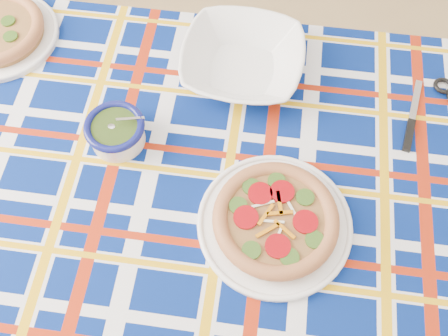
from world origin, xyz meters
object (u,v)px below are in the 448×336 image
(pesto_bowl, at_px, (116,131))
(serving_bowl, at_px, (242,61))
(dining_table, at_px, (188,209))
(main_focaccia_plate, at_px, (276,219))

(pesto_bowl, relative_size, serving_bowl, 0.46)
(pesto_bowl, height_order, serving_bowl, pesto_bowl)
(dining_table, distance_m, main_focaccia_plate, 0.22)
(dining_table, bearing_deg, pesto_bowl, 146.68)
(dining_table, bearing_deg, serving_bowl, 76.92)
(main_focaccia_plate, height_order, serving_bowl, serving_bowl)
(serving_bowl, bearing_deg, main_focaccia_plate, -65.73)
(main_focaccia_plate, relative_size, pesto_bowl, 2.46)
(dining_table, xyz_separation_m, serving_bowl, (0.03, 0.34, 0.11))
(dining_table, height_order, serving_bowl, serving_bowl)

